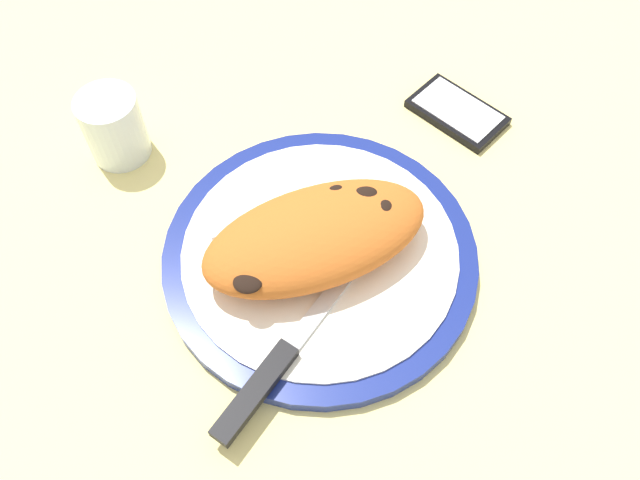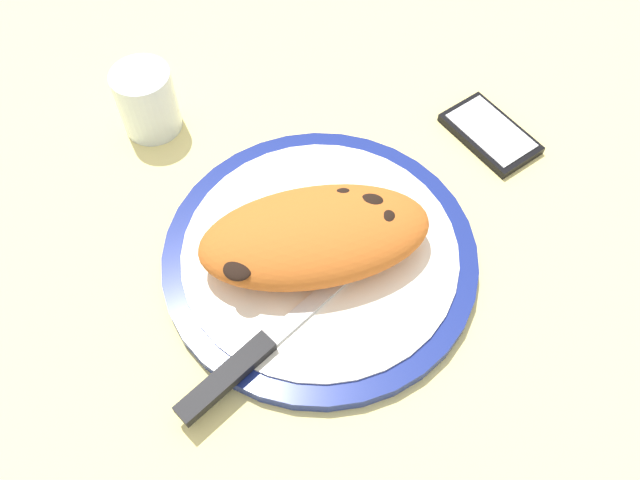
{
  "view_description": "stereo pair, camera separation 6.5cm",
  "coord_description": "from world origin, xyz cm",
  "px_view_note": "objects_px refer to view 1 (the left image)",
  "views": [
    {
      "loc": [
        20.37,
        28.33,
        58.65
      ],
      "look_at": [
        0.0,
        0.0,
        3.88
      ],
      "focal_mm": 37.09,
      "sensor_mm": 36.0,
      "label": 1
    },
    {
      "loc": [
        14.77,
        31.61,
        58.65
      ],
      "look_at": [
        0.0,
        0.0,
        3.88
      ],
      "focal_mm": 37.09,
      "sensor_mm": 36.0,
      "label": 2
    }
  ],
  "objects_px": {
    "knife": "(276,366)",
    "water_glass": "(115,130)",
    "plate": "(320,256)",
    "calzone": "(317,239)",
    "smartphone": "(457,112)",
    "fork": "(265,213)"
  },
  "relations": [
    {
      "from": "knife",
      "to": "water_glass",
      "type": "distance_m",
      "value": 0.33
    },
    {
      "from": "plate",
      "to": "water_glass",
      "type": "xyz_separation_m",
      "value": [
        0.1,
        -0.25,
        0.03
      ]
    },
    {
      "from": "calzone",
      "to": "smartphone",
      "type": "relative_size",
      "value": 2.06
    },
    {
      "from": "calzone",
      "to": "water_glass",
      "type": "relative_size",
      "value": 3.08
    },
    {
      "from": "calzone",
      "to": "knife",
      "type": "distance_m",
      "value": 0.13
    },
    {
      "from": "plate",
      "to": "smartphone",
      "type": "relative_size",
      "value": 2.66
    },
    {
      "from": "plate",
      "to": "knife",
      "type": "relative_size",
      "value": 1.4
    },
    {
      "from": "water_glass",
      "to": "fork",
      "type": "bearing_deg",
      "value": 113.32
    },
    {
      "from": "smartphone",
      "to": "water_glass",
      "type": "xyz_separation_m",
      "value": [
        0.35,
        -0.18,
        0.03
      ]
    },
    {
      "from": "knife",
      "to": "water_glass",
      "type": "height_order",
      "value": "water_glass"
    },
    {
      "from": "fork",
      "to": "smartphone",
      "type": "xyz_separation_m",
      "value": [
        -0.27,
        0.0,
        -0.02
      ]
    },
    {
      "from": "knife",
      "to": "smartphone",
      "type": "height_order",
      "value": "knife"
    },
    {
      "from": "fork",
      "to": "knife",
      "type": "xyz_separation_m",
      "value": [
        0.08,
        0.15,
        0.0
      ]
    },
    {
      "from": "fork",
      "to": "smartphone",
      "type": "height_order",
      "value": "fork"
    },
    {
      "from": "plate",
      "to": "calzone",
      "type": "distance_m",
      "value": 0.04
    },
    {
      "from": "plate",
      "to": "calzone",
      "type": "xyz_separation_m",
      "value": [
        0.01,
        0.0,
        0.04
      ]
    },
    {
      "from": "fork",
      "to": "water_glass",
      "type": "relative_size",
      "value": 1.87
    },
    {
      "from": "plate",
      "to": "fork",
      "type": "relative_size",
      "value": 2.12
    },
    {
      "from": "knife",
      "to": "fork",
      "type": "bearing_deg",
      "value": -119.71
    },
    {
      "from": "plate",
      "to": "knife",
      "type": "xyz_separation_m",
      "value": [
        0.11,
        0.08,
        0.01
      ]
    },
    {
      "from": "calzone",
      "to": "water_glass",
      "type": "height_order",
      "value": "water_glass"
    },
    {
      "from": "plate",
      "to": "water_glass",
      "type": "distance_m",
      "value": 0.27
    }
  ]
}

